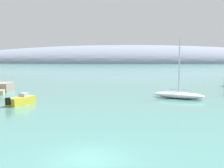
# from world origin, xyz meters

# --- Properties ---
(water) EXTENTS (600.00, 600.00, 0.00)m
(water) POSITION_xyz_m (0.00, 0.00, 0.00)
(water) COLOR teal
(water) RESTS_ON ground
(distant_ridge) EXTENTS (339.08, 83.24, 32.30)m
(distant_ridge) POSITION_xyz_m (6.85, 244.72, 0.00)
(distant_ridge) COLOR gray
(distant_ridge) RESTS_ON ground
(sailboat_white_mid_mooring) EXTENTS (7.10, 4.85, 8.02)m
(sailboat_white_mid_mooring) POSITION_xyz_m (9.42, 22.71, 0.49)
(sailboat_white_mid_mooring) COLOR white
(sailboat_white_mid_mooring) RESTS_ON water
(motorboat_yellow_alongside_breakwater) EXTENTS (2.68, 4.05, 1.29)m
(motorboat_yellow_alongside_breakwater) POSITION_xyz_m (-9.95, 17.14, 0.49)
(motorboat_yellow_alongside_breakwater) COLOR yellow
(motorboat_yellow_alongside_breakwater) RESTS_ON water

